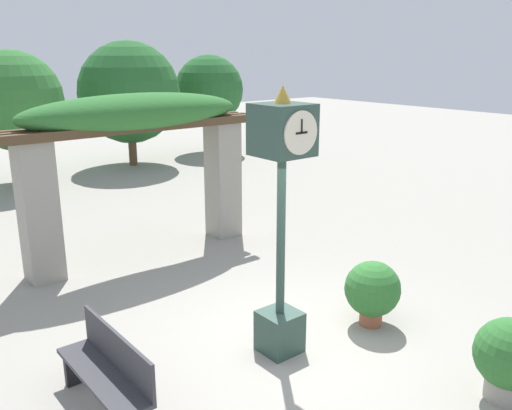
{
  "coord_description": "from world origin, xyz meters",
  "views": [
    {
      "loc": [
        -4.6,
        -4.88,
        3.86
      ],
      "look_at": [
        -0.29,
        0.45,
        1.92
      ],
      "focal_mm": 38.0,
      "sensor_mm": 36.0,
      "label": 1
    }
  ],
  "objects_px": {
    "pedestal_clock": "(281,205)",
    "park_bench": "(108,372)",
    "potted_plant_near_left": "(510,357)",
    "potted_plant_near_right": "(372,290)"
  },
  "relations": [
    {
      "from": "potted_plant_near_left",
      "to": "park_bench",
      "type": "bearing_deg",
      "value": 142.88
    },
    {
      "from": "pedestal_clock",
      "to": "park_bench",
      "type": "xyz_separation_m",
      "value": [
        -2.27,
        0.3,
        -1.58
      ]
    },
    {
      "from": "pedestal_clock",
      "to": "potted_plant_near_right",
      "type": "height_order",
      "value": "pedestal_clock"
    },
    {
      "from": "pedestal_clock",
      "to": "potted_plant_near_left",
      "type": "bearing_deg",
      "value": -61.24
    },
    {
      "from": "potted_plant_near_left",
      "to": "potted_plant_near_right",
      "type": "xyz_separation_m",
      "value": [
        0.19,
        2.13,
        0.01
      ]
    },
    {
      "from": "potted_plant_near_right",
      "to": "potted_plant_near_left",
      "type": "bearing_deg",
      "value": -95.18
    },
    {
      "from": "potted_plant_near_left",
      "to": "potted_plant_near_right",
      "type": "bearing_deg",
      "value": 84.82
    },
    {
      "from": "pedestal_clock",
      "to": "park_bench",
      "type": "height_order",
      "value": "pedestal_clock"
    },
    {
      "from": "potted_plant_near_right",
      "to": "pedestal_clock",
      "type": "bearing_deg",
      "value": 169.07
    },
    {
      "from": "potted_plant_near_right",
      "to": "park_bench",
      "type": "relative_size",
      "value": 0.57
    }
  ]
}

